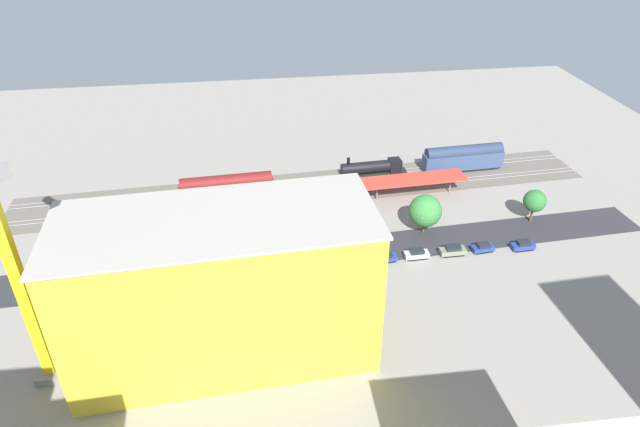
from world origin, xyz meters
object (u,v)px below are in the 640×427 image
street_tree_0 (333,220)px  street_tree_4 (192,231)px  locomotive (374,169)px  parked_car_3 (417,254)px  street_tree_3 (535,201)px  box_truck_1 (321,275)px  passenger_coach (463,157)px  construction_building (222,290)px  traffic_light (194,230)px  parked_car_5 (343,261)px  freight_coach_far (227,188)px  parked_car_1 (483,248)px  parked_car_0 (523,246)px  box_truck_0 (270,279)px  street_tree_1 (425,211)px  platform_canopy_near (339,186)px  parked_car_4 (384,258)px  street_tree_5 (193,226)px  parked_car_2 (453,251)px  street_tree_2 (225,227)px  tower_crane (4,253)px

street_tree_0 → street_tree_4: (25.32, 0.01, 0.11)m
locomotive → parked_car_3: locomotive is taller
street_tree_3 → box_truck_1: bearing=16.6°
passenger_coach → street_tree_0: (34.17, 23.97, 1.07)m
street_tree_3 → street_tree_4: street_tree_3 is taller
construction_building → traffic_light: construction_building is taller
parked_car_5 → freight_coach_far: bearing=-51.8°
locomotive → parked_car_1: locomotive is taller
parked_car_3 → street_tree_3: (-25.80, -8.65, 3.82)m
parked_car_0 → street_tree_3: (-5.84, -8.84, 3.80)m
box_truck_0 → street_tree_0: (-12.51, -12.44, 2.56)m
parked_car_0 → street_tree_1: street_tree_1 is taller
platform_canopy_near → parked_car_3: 23.51m
traffic_light → parked_car_1: bearing=170.9°
parked_car_4 → parked_car_1: bearing=-178.5°
street_tree_5 → parked_car_0: bearing=171.5°
parked_car_2 → parked_car_4: size_ratio=0.97×
parked_car_1 → box_truck_1: size_ratio=0.47×
freight_coach_far → traffic_light: 17.46m
freight_coach_far → street_tree_2: street_tree_2 is taller
locomotive → tower_crane: (57.83, 50.00, 18.16)m
platform_canopy_near → parked_car_0: bearing=145.2°
parked_car_5 → parked_car_1: bearing=-178.7°
street_tree_3 → box_truck_0: bearing=14.3°
parked_car_0 → traffic_light: traffic_light is taller
parked_car_1 → street_tree_3: 16.17m
passenger_coach → construction_building: bearing=42.9°
passenger_coach → street_tree_5: 63.76m
platform_canopy_near → tower_crane: size_ratio=1.59×
passenger_coach → street_tree_1: (16.62, 23.84, 1.47)m
parked_car_4 → street_tree_2: size_ratio=0.65×
locomotive → parked_car_2: locomotive is taller
box_truck_1 → street_tree_0: street_tree_0 is taller
tower_crane → street_tree_0: tower_crane is taller
street_tree_3 → parked_car_0: bearing=56.6°
parked_car_1 → parked_car_3: size_ratio=0.95×
platform_canopy_near → locomotive: bearing=-132.3°
parked_car_4 → street_tree_1: size_ratio=0.62×
street_tree_5 → traffic_light: size_ratio=1.17×
parked_car_1 → street_tree_0: (26.37, -7.49, 3.57)m
passenger_coach → box_truck_0: bearing=38.0°
locomotive → parked_car_0: 37.93m
parked_car_0 → parked_car_1: parked_car_0 is taller
parked_car_3 → tower_crane: size_ratio=0.13×
parked_car_0 → street_tree_4: size_ratio=0.64×
street_tree_5 → parked_car_2: bearing=169.4°
street_tree_4 → parked_car_1: bearing=171.8°
freight_coach_far → street_tree_3: street_tree_3 is taller
platform_canopy_near → box_truck_1: size_ratio=6.18×
parked_car_1 → street_tree_2: bearing=-9.0°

